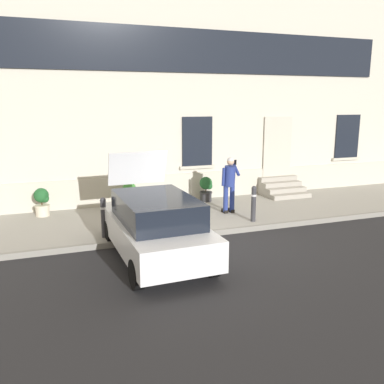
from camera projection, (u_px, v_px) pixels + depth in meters
name	position (u px, v px, depth m)	size (l,w,h in m)	color
ground_plane	(217.00, 248.00, 10.18)	(80.00, 80.00, 0.00)	#232326
sidewalk	(181.00, 216.00, 12.74)	(24.00, 3.60, 0.15)	#99968E
curb_edge	(203.00, 234.00, 11.03)	(24.00, 0.12, 0.15)	gray
building_facade	(159.00, 96.00, 14.25)	(24.00, 1.52, 7.50)	beige
entrance_stoop	(282.00, 188.00, 15.33)	(1.54, 1.28, 0.64)	#9E998E
hatchback_car_white	(155.00, 225.00, 9.33)	(1.91, 4.12, 2.34)	white
bollard_near_person	(254.00, 202.00, 11.83)	(0.15, 0.15, 1.04)	#333338
bollard_far_left	(104.00, 216.00, 10.42)	(0.15, 0.15, 1.04)	#333338
person_on_phone	(230.00, 181.00, 12.64)	(0.51, 0.47, 1.75)	navy
planter_cream	(42.00, 201.00, 12.41)	(0.44, 0.44, 0.86)	beige
planter_olive	(130.00, 194.00, 13.34)	(0.44, 0.44, 0.86)	#606B38
planter_charcoal	(206.00, 188.00, 14.27)	(0.44, 0.44, 0.86)	#2D2D30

